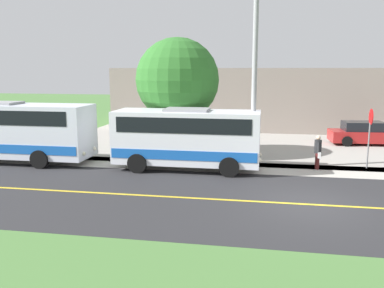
# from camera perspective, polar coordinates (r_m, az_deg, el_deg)

# --- Properties ---
(ground_plane) EXTENTS (120.00, 120.00, 0.00)m
(ground_plane) POSITION_cam_1_polar(r_m,az_deg,el_deg) (15.28, 15.79, -8.07)
(ground_plane) COLOR #477238
(road_surface) EXTENTS (8.00, 100.00, 0.01)m
(road_surface) POSITION_cam_1_polar(r_m,az_deg,el_deg) (15.27, 15.79, -8.05)
(road_surface) COLOR #28282B
(road_surface) RESTS_ON ground
(sidewalk) EXTENTS (2.40, 100.00, 0.01)m
(sidewalk) POSITION_cam_1_polar(r_m,az_deg,el_deg) (20.26, 14.38, -3.47)
(sidewalk) COLOR #B2ADA3
(sidewalk) RESTS_ON ground
(parking_lot_surface) EXTENTS (14.00, 36.00, 0.01)m
(parking_lot_surface) POSITION_cam_1_polar(r_m,az_deg,el_deg) (27.64, 19.52, -0.10)
(parking_lot_surface) COLOR #9E9991
(parking_lot_surface) RESTS_ON ground
(road_centre_line) EXTENTS (0.16, 100.00, 0.00)m
(road_centre_line) POSITION_cam_1_polar(r_m,az_deg,el_deg) (15.27, 15.79, -8.04)
(road_centre_line) COLOR gold
(road_centre_line) RESTS_ON ground
(shuttle_bus_front) EXTENTS (2.56, 6.94, 2.91)m
(shuttle_bus_front) POSITION_cam_1_polar(r_m,az_deg,el_deg) (19.48, -0.70, 1.11)
(shuttle_bus_front) COLOR white
(shuttle_bus_front) RESTS_ON ground
(pedestrian_with_bags) EXTENTS (0.72, 0.34, 1.62)m
(pedestrian_with_bags) POSITION_cam_1_polar(r_m,az_deg,el_deg) (20.52, 17.01, -0.96)
(pedestrian_with_bags) COLOR #4C1919
(pedestrian_with_bags) RESTS_ON ground
(stop_sign) EXTENTS (0.76, 0.07, 2.88)m
(stop_sign) POSITION_cam_1_polar(r_m,az_deg,el_deg) (21.31, 23.41, 2.04)
(stop_sign) COLOR slate
(stop_sign) RESTS_ON ground
(street_light_pole) EXTENTS (1.97, 0.24, 8.28)m
(street_light_pole) POSITION_cam_1_polar(r_m,az_deg,el_deg) (19.33, 8.64, 9.71)
(street_light_pole) COLOR #9E9EA3
(street_light_pole) RESTS_ON ground
(parked_car_near) EXTENTS (2.26, 4.52, 1.45)m
(parked_car_near) POSITION_cam_1_polar(r_m,az_deg,el_deg) (28.38, 22.81, 1.34)
(parked_car_near) COLOR #A51E1E
(parked_car_near) RESTS_ON ground
(tree_curbside) EXTENTS (4.48, 4.48, 6.40)m
(tree_curbside) POSITION_cam_1_polar(r_m,az_deg,el_deg) (22.34, -2.02, 8.85)
(tree_curbside) COLOR brown
(tree_curbside) RESTS_ON ground
(commercial_building) EXTENTS (10.00, 23.38, 4.80)m
(commercial_building) POSITION_cam_1_polar(r_m,az_deg,el_deg) (35.92, 9.59, 6.47)
(commercial_building) COLOR gray
(commercial_building) RESTS_ON ground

